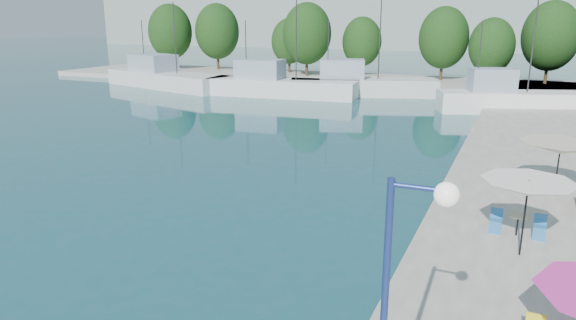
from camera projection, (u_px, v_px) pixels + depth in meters
The scene contains 18 objects.
quay_far at pixel (374, 82), 63.80m from camera, with size 90.00×16.00×0.60m, color gray.
hill_west at pixel (386, 19), 152.17m from camera, with size 180.00×40.00×16.00m, color gray.
trawler_01 at pixel (165, 78), 61.46m from camera, with size 18.78×9.46×10.20m.
trawler_02 at pixel (278, 86), 54.29m from camera, with size 16.35×5.86×10.20m.
trawler_03 at pixel (359, 85), 54.86m from camera, with size 15.77×8.79×10.20m.
trawler_04 at pixel (508, 100), 44.85m from camera, with size 12.78×7.26×10.20m.
tree_01 at pixel (170, 32), 76.46m from camera, with size 6.46×6.46×9.57m.
tree_02 at pixel (217, 31), 76.05m from camera, with size 6.50×6.50×9.62m.
tree_03 at pixel (289, 41), 72.12m from camera, with size 5.06×5.06×7.49m.
tree_04 at pixel (307, 34), 67.28m from camera, with size 6.41×6.41×9.48m.
tree_05 at pixel (362, 42), 68.05m from camera, with size 5.19×5.19×7.68m.
tree_06 at pixel (444, 38), 62.54m from camera, with size 5.99×5.99×8.87m.
tree_07 at pixel (492, 46), 58.54m from camera, with size 5.09×5.09×7.54m.
tree_08 at pixel (551, 36), 58.71m from camera, with size 6.37×6.37×9.43m.
umbrella_white at pixel (528, 188), 15.82m from camera, with size 2.86×2.86×2.50m.
umbrella_cream at pixel (560, 148), 21.42m from camera, with size 3.24×3.24×2.33m.
cafe_table_02 at pixel (517, 228), 17.81m from camera, with size 1.82×0.70×0.76m.
street_lamp at pixel (407, 274), 7.89m from camera, with size 1.04×0.36×5.03m.
Camera 1 is at (8.84, 4.26, 7.87)m, focal length 32.00 mm.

